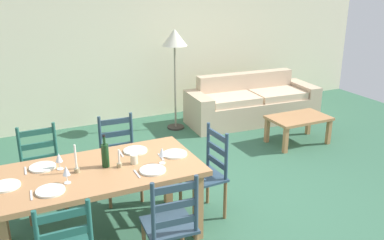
{
  "coord_description": "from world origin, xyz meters",
  "views": [
    {
      "loc": [
        -2.16,
        -3.7,
        2.46
      ],
      "look_at": [
        -0.04,
        0.75,
        0.75
      ],
      "focal_mm": 39.7,
      "sensor_mm": 36.0,
      "label": 1
    }
  ],
  "objects_px": {
    "wine_glass_near_right": "(162,153)",
    "coffee_cup_primary": "(134,159)",
    "dining_chair_near_right": "(171,225)",
    "dining_chair_far_right": "(120,158)",
    "couch": "(251,104)",
    "dining_chair_head_east": "(207,173)",
    "wine_glass_near_left": "(66,171)",
    "coffee_table": "(299,121)",
    "wine_glass_far_left": "(59,158)",
    "dining_table": "(98,178)",
    "wine_bottle": "(105,155)",
    "standing_lamp": "(175,44)",
    "dining_chair_far_left": "(42,171)"
  },
  "relations": [
    {
      "from": "dining_chair_head_east",
      "to": "wine_glass_near_right",
      "type": "xyz_separation_m",
      "value": [
        -0.54,
        -0.12,
        0.38
      ]
    },
    {
      "from": "dining_chair_far_right",
      "to": "couch",
      "type": "relative_size",
      "value": 0.41
    },
    {
      "from": "dining_chair_far_right",
      "to": "coffee_table",
      "type": "relative_size",
      "value": 1.07
    },
    {
      "from": "dining_chair_near_right",
      "to": "couch",
      "type": "xyz_separation_m",
      "value": [
        2.83,
        3.14,
        -0.19
      ]
    },
    {
      "from": "dining_chair_head_east",
      "to": "standing_lamp",
      "type": "relative_size",
      "value": 0.59
    },
    {
      "from": "dining_table",
      "to": "dining_chair_head_east",
      "type": "bearing_deg",
      "value": -0.69
    },
    {
      "from": "dining_table",
      "to": "dining_chair_head_east",
      "type": "xyz_separation_m",
      "value": [
        1.13,
        -0.01,
        -0.19
      ]
    },
    {
      "from": "coffee_cup_primary",
      "to": "coffee_table",
      "type": "relative_size",
      "value": 0.1
    },
    {
      "from": "wine_glass_near_left",
      "to": "coffee_cup_primary",
      "type": "relative_size",
      "value": 1.79
    },
    {
      "from": "dining_chair_head_east",
      "to": "standing_lamp",
      "type": "xyz_separation_m",
      "value": [
        0.76,
        2.59,
        0.93
      ]
    },
    {
      "from": "dining_chair_head_east",
      "to": "wine_glass_near_left",
      "type": "height_order",
      "value": "dining_chair_head_east"
    },
    {
      "from": "dining_chair_near_right",
      "to": "wine_glass_near_left",
      "type": "xyz_separation_m",
      "value": [
        -0.71,
        0.59,
        0.38
      ]
    },
    {
      "from": "dining_table",
      "to": "wine_glass_far_left",
      "type": "distance_m",
      "value": 0.4
    },
    {
      "from": "wine_glass_far_left",
      "to": "coffee_cup_primary",
      "type": "bearing_deg",
      "value": -15.08
    },
    {
      "from": "dining_chair_near_right",
      "to": "standing_lamp",
      "type": "height_order",
      "value": "standing_lamp"
    },
    {
      "from": "couch",
      "to": "coffee_table",
      "type": "height_order",
      "value": "couch"
    },
    {
      "from": "wine_glass_near_left",
      "to": "coffee_table",
      "type": "distance_m",
      "value": 3.88
    },
    {
      "from": "dining_table",
      "to": "dining_chair_far_left",
      "type": "relative_size",
      "value": 1.98
    },
    {
      "from": "dining_chair_near_right",
      "to": "coffee_cup_primary",
      "type": "height_order",
      "value": "dining_chair_near_right"
    },
    {
      "from": "dining_chair_far_left",
      "to": "coffee_cup_primary",
      "type": "bearing_deg",
      "value": -45.93
    },
    {
      "from": "dining_chair_near_right",
      "to": "dining_chair_far_left",
      "type": "xyz_separation_m",
      "value": [
        -0.84,
        1.52,
        0.0
      ]
    },
    {
      "from": "coffee_cup_primary",
      "to": "coffee_table",
      "type": "height_order",
      "value": "coffee_cup_primary"
    },
    {
      "from": "wine_bottle",
      "to": "wine_glass_near_left",
      "type": "height_order",
      "value": "wine_bottle"
    },
    {
      "from": "dining_chair_far_left",
      "to": "wine_glass_far_left",
      "type": "relative_size",
      "value": 5.96
    },
    {
      "from": "wine_glass_near_left",
      "to": "coffee_cup_primary",
      "type": "xyz_separation_m",
      "value": [
        0.64,
        0.13,
        -0.07
      ]
    },
    {
      "from": "dining_table",
      "to": "wine_glass_near_left",
      "type": "distance_m",
      "value": 0.39
    },
    {
      "from": "wine_glass_far_left",
      "to": "dining_chair_head_east",
      "type": "bearing_deg",
      "value": -6.62
    },
    {
      "from": "dining_table",
      "to": "dining_chair_near_right",
      "type": "relative_size",
      "value": 1.98
    },
    {
      "from": "wine_bottle",
      "to": "standing_lamp",
      "type": "distance_m",
      "value": 3.17
    },
    {
      "from": "dining_table",
      "to": "wine_glass_near_right",
      "type": "bearing_deg",
      "value": -12.72
    },
    {
      "from": "couch",
      "to": "coffee_table",
      "type": "xyz_separation_m",
      "value": [
        0.06,
        -1.22,
        0.06
      ]
    },
    {
      "from": "dining_table",
      "to": "wine_glass_near_left",
      "type": "bearing_deg",
      "value": -152.42
    },
    {
      "from": "coffee_table",
      "to": "wine_bottle",
      "type": "bearing_deg",
      "value": -160.3
    },
    {
      "from": "dining_chair_far_right",
      "to": "coffee_cup_primary",
      "type": "height_order",
      "value": "dining_chair_far_right"
    },
    {
      "from": "wine_glass_near_right",
      "to": "standing_lamp",
      "type": "relative_size",
      "value": 0.1
    },
    {
      "from": "dining_chair_head_east",
      "to": "dining_chair_near_right",
      "type": "bearing_deg",
      "value": -134.44
    },
    {
      "from": "wine_glass_near_right",
      "to": "dining_table",
      "type": "bearing_deg",
      "value": 167.28
    },
    {
      "from": "wine_glass_near_left",
      "to": "coffee_table",
      "type": "relative_size",
      "value": 0.18
    },
    {
      "from": "dining_chair_near_right",
      "to": "wine_glass_near_right",
      "type": "height_order",
      "value": "dining_chair_near_right"
    },
    {
      "from": "wine_glass_near_left",
      "to": "wine_glass_far_left",
      "type": "xyz_separation_m",
      "value": [
        -0.01,
        0.31,
        0.0
      ]
    },
    {
      "from": "coffee_table",
      "to": "standing_lamp",
      "type": "bearing_deg",
      "value": 135.29
    },
    {
      "from": "couch",
      "to": "coffee_table",
      "type": "bearing_deg",
      "value": -87.17
    },
    {
      "from": "dining_chair_near_right",
      "to": "wine_glass_far_left",
      "type": "distance_m",
      "value": 1.22
    },
    {
      "from": "wine_bottle",
      "to": "wine_glass_far_left",
      "type": "distance_m",
      "value": 0.42
    },
    {
      "from": "dining_table",
      "to": "wine_glass_far_left",
      "type": "bearing_deg",
      "value": 153.52
    },
    {
      "from": "wine_bottle",
      "to": "coffee_table",
      "type": "distance_m",
      "value": 3.46
    },
    {
      "from": "dining_chair_head_east",
      "to": "wine_glass_near_right",
      "type": "distance_m",
      "value": 0.68
    },
    {
      "from": "standing_lamp",
      "to": "dining_chair_head_east",
      "type": "bearing_deg",
      "value": -106.29
    },
    {
      "from": "coffee_cup_primary",
      "to": "couch",
      "type": "relative_size",
      "value": 0.04
    },
    {
      "from": "wine_glass_near_right",
      "to": "coffee_cup_primary",
      "type": "bearing_deg",
      "value": 155.6
    }
  ]
}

